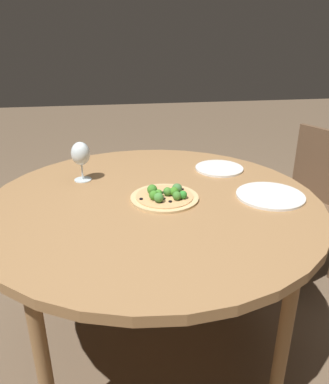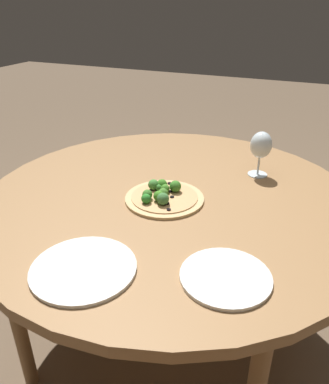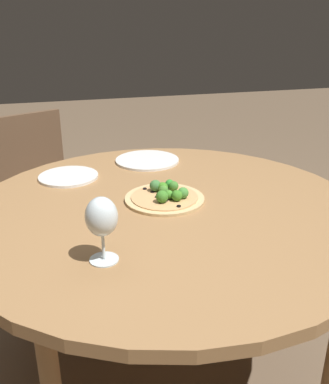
% 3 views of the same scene
% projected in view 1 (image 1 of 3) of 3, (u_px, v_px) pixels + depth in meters
% --- Properties ---
extents(ground_plane, '(12.00, 12.00, 0.00)m').
position_uv_depth(ground_plane, '(155.00, 336.00, 1.77)').
color(ground_plane, brown).
extents(dining_table, '(1.33, 1.33, 0.71)m').
position_uv_depth(dining_table, '(153.00, 211.00, 1.51)').
color(dining_table, olive).
rests_on(dining_table, ground_plane).
extents(chair, '(0.53, 0.53, 0.84)m').
position_uv_depth(chair, '(306.00, 200.00, 2.09)').
color(chair, brown).
rests_on(chair, ground_plane).
extents(pizza, '(0.27, 0.27, 0.06)m').
position_uv_depth(pizza, '(165.00, 196.00, 1.48)').
color(pizza, tan).
rests_on(pizza, dining_table).
extents(wine_glass, '(0.08, 0.08, 0.18)m').
position_uv_depth(wine_glass, '(81.00, 154.00, 1.63)').
color(wine_glass, silver).
rests_on(wine_glass, dining_table).
extents(plate_near, '(0.23, 0.23, 0.01)m').
position_uv_depth(plate_near, '(219.00, 168.00, 1.80)').
color(plate_near, silver).
rests_on(plate_near, dining_table).
extents(plate_far, '(0.27, 0.27, 0.01)m').
position_uv_depth(plate_far, '(270.00, 196.00, 1.51)').
color(plate_far, silver).
rests_on(plate_far, dining_table).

